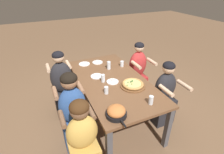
{
  "coord_description": "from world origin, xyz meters",
  "views": [
    {
      "loc": [
        2.21,
        -0.99,
        2.19
      ],
      "look_at": [
        0.0,
        0.0,
        0.81
      ],
      "focal_mm": 28.0,
      "sensor_mm": 36.0,
      "label": 1
    }
  ],
  "objects": [
    {
      "name": "pizza_board_main",
      "position": [
        0.31,
        0.2,
        0.79
      ],
      "size": [
        0.38,
        0.38,
        0.06
      ],
      "color": "brown",
      "rests_on": "dining_table"
    },
    {
      "name": "diner_near_midleft",
      "position": [
        -0.43,
        -0.73,
        0.55
      ],
      "size": [
        0.51,
        0.4,
        1.21
      ],
      "rotation": [
        0.0,
        0.0,
        1.57
      ],
      "color": "#232328",
      "rests_on": "ground"
    },
    {
      "name": "diner_far_midleft",
      "position": [
        -0.39,
        0.73,
        0.53
      ],
      "size": [
        0.51,
        0.4,
        1.17
      ],
      "rotation": [
        0.0,
        0.0,
        -1.57
      ],
      "color": "#B22D2D",
      "rests_on": "ground"
    },
    {
      "name": "drinking_glass_b",
      "position": [
        0.77,
        0.2,
        0.81
      ],
      "size": [
        0.06,
        0.06,
        0.12
      ],
      "color": "silver",
      "rests_on": "dining_table"
    },
    {
      "name": "diner_near_midright",
      "position": [
        0.36,
        -0.73,
        0.57
      ],
      "size": [
        0.51,
        0.4,
        1.22
      ],
      "rotation": [
        0.0,
        0.0,
        1.57
      ],
      "color": "#2D5193",
      "rests_on": "ground"
    },
    {
      "name": "ground_plane",
      "position": [
        0.0,
        0.0,
        0.0
      ],
      "size": [
        18.0,
        18.0,
        0.0
      ],
      "primitive_type": "plane",
      "color": "brown",
      "rests_on": "ground"
    },
    {
      "name": "diner_far_midright",
      "position": [
        0.44,
        0.73,
        0.51
      ],
      "size": [
        0.51,
        0.4,
        1.12
      ],
      "rotation": [
        0.0,
        0.0,
        -1.57
      ],
      "color": "#232328",
      "rests_on": "ground"
    },
    {
      "name": "empty_plate_d",
      "position": [
        -0.75,
        -0.24,
        0.77
      ],
      "size": [
        0.21,
        0.21,
        0.02
      ],
      "color": "white",
      "rests_on": "dining_table"
    },
    {
      "name": "drinking_glass_a",
      "position": [
        0.0,
        -0.15,
        0.82
      ],
      "size": [
        0.06,
        0.06,
        0.13
      ],
      "color": "silver",
      "rests_on": "dining_table"
    },
    {
      "name": "skillet_bowl",
      "position": [
        0.79,
        -0.3,
        0.82
      ],
      "size": [
        0.36,
        0.25,
        0.14
      ],
      "color": "black",
      "rests_on": "dining_table"
    },
    {
      "name": "empty_plate_c",
      "position": [
        -0.2,
        -0.19,
        0.77
      ],
      "size": [
        0.2,
        0.2,
        0.02
      ],
      "color": "white",
      "rests_on": "dining_table"
    },
    {
      "name": "drinking_glass_d",
      "position": [
        0.32,
        -0.23,
        0.81
      ],
      "size": [
        0.06,
        0.06,
        0.11
      ],
      "color": "silver",
      "rests_on": "dining_table"
    },
    {
      "name": "empty_plate_a",
      "position": [
        0.07,
        -0.02,
        0.77
      ],
      "size": [
        0.19,
        0.19,
        0.02
      ],
      "color": "white",
      "rests_on": "dining_table"
    },
    {
      "name": "dining_table",
      "position": [
        0.0,
        0.0,
        0.68
      ],
      "size": [
        1.94,
        1.02,
        0.76
      ],
      "color": "brown",
      "rests_on": "ground"
    },
    {
      "name": "drinking_glass_e",
      "position": [
        -0.38,
        0.37,
        0.81
      ],
      "size": [
        0.07,
        0.07,
        0.1
      ],
      "color": "silver",
      "rests_on": "dining_table"
    },
    {
      "name": "empty_plate_b",
      "position": [
        -0.71,
        0.01,
        0.77
      ],
      "size": [
        0.2,
        0.2,
        0.02
      ],
      "color": "white",
      "rests_on": "dining_table"
    },
    {
      "name": "diner_near_right",
      "position": [
        0.81,
        -0.73,
        0.52
      ],
      "size": [
        0.51,
        0.4,
        1.12
      ],
      "rotation": [
        0.0,
        0.0,
        1.57
      ],
      "color": "gold",
      "rests_on": "ground"
    },
    {
      "name": "drinking_glass_c",
      "position": [
        -0.38,
        0.11,
        0.82
      ],
      "size": [
        0.07,
        0.07,
        0.14
      ],
      "color": "silver",
      "rests_on": "dining_table"
    }
  ]
}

